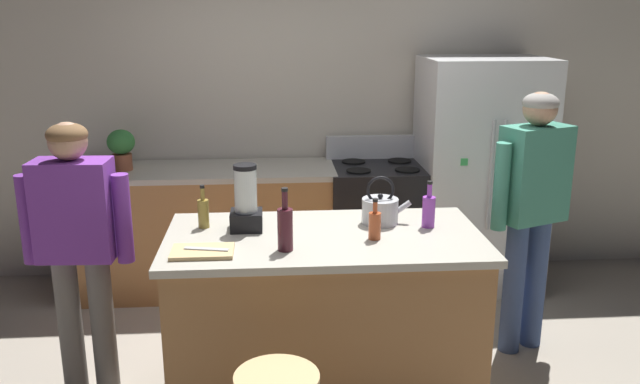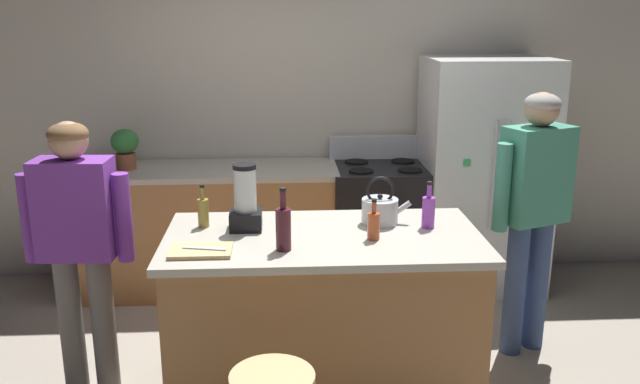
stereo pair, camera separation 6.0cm
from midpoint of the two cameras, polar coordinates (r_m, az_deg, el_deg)
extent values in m
cube|color=beige|center=(5.26, -0.73, 7.41)|extent=(8.00, 0.10, 2.70)
cube|color=#9E6B3D|center=(3.64, 0.76, -11.13)|extent=(1.60, 0.81, 0.91)
cube|color=#B2AD9E|center=(3.46, 0.79, -4.05)|extent=(1.66, 0.87, 0.04)
cube|color=#9E6B3D|center=(5.10, -9.51, -3.39)|extent=(2.00, 0.64, 0.91)
cube|color=#B2AD9E|center=(4.97, -9.76, 1.82)|extent=(2.00, 0.64, 0.04)
cube|color=silver|center=(5.14, 14.24, 1.38)|extent=(0.90, 0.70, 1.76)
cylinder|color=#B7BABF|center=(4.76, 15.16, 1.31)|extent=(0.02, 0.02, 0.79)
cylinder|color=#B7BABF|center=(4.79, 16.07, 1.32)|extent=(0.02, 0.02, 0.79)
cube|color=purple|center=(4.91, 17.99, -0.45)|extent=(0.05, 0.01, 0.05)
cube|color=#3FB259|center=(4.70, 12.96, 2.50)|extent=(0.05, 0.01, 0.05)
cube|color=red|center=(4.90, 16.35, -1.88)|extent=(0.05, 0.01, 0.05)
cube|color=#268CD8|center=(4.97, 18.38, -2.13)|extent=(0.05, 0.01, 0.05)
cube|color=#3FB259|center=(4.97, 18.84, -1.63)|extent=(0.05, 0.01, 0.05)
cube|color=black|center=(5.09, 5.64, -3.03)|extent=(0.76, 0.64, 0.95)
cube|color=black|center=(4.81, 6.22, -4.80)|extent=(0.60, 0.01, 0.24)
cube|color=#B7BABF|center=(5.22, 5.32, 3.89)|extent=(0.76, 0.06, 0.18)
cylinder|color=black|center=(4.79, 3.94, 1.83)|extent=(0.18, 0.18, 0.01)
cylinder|color=black|center=(4.85, 8.16, 1.88)|extent=(0.18, 0.18, 0.01)
cylinder|color=black|center=(5.08, 3.52, 2.63)|extent=(0.18, 0.18, 0.01)
cylinder|color=black|center=(5.14, 7.51, 2.67)|extent=(0.18, 0.18, 0.01)
cylinder|color=#66605B|center=(3.98, -20.34, -10.63)|extent=(0.14, 0.14, 0.80)
cylinder|color=#66605B|center=(3.93, -17.82, -10.78)|extent=(0.14, 0.14, 0.80)
cube|color=#723399|center=(3.72, -19.99, -1.37)|extent=(0.41, 0.24, 0.54)
cylinder|color=#723399|center=(3.82, -23.47, -2.07)|extent=(0.09, 0.09, 0.48)
cylinder|color=#723399|center=(3.66, -16.22, -2.14)|extent=(0.09, 0.09, 0.48)
sphere|color=tan|center=(3.63, -20.53, 4.21)|extent=(0.21, 0.21, 0.20)
ellipsoid|color=brown|center=(3.63, -20.58, 4.75)|extent=(0.22, 0.22, 0.12)
cylinder|color=#384C7A|center=(4.40, 18.67, -7.55)|extent=(0.17, 0.17, 0.86)
cylinder|color=#384C7A|center=(4.29, 16.91, -8.03)|extent=(0.17, 0.17, 0.86)
cube|color=#3F8C72|center=(4.12, 18.62, 1.43)|extent=(0.45, 0.35, 0.58)
cylinder|color=#3F8C72|center=(4.31, 20.98, 1.11)|extent=(0.12, 0.12, 0.52)
cylinder|color=#3F8C72|center=(3.97, 15.93, 0.38)|extent=(0.12, 0.12, 0.52)
sphere|color=tan|center=(4.05, 19.09, 6.78)|extent=(0.26, 0.26, 0.20)
ellipsoid|color=gray|center=(4.05, 19.14, 7.27)|extent=(0.27, 0.27, 0.12)
cylinder|color=tan|center=(2.84, -3.54, -15.91)|extent=(0.36, 0.36, 0.04)
cylinder|color=brown|center=(5.04, -16.12, 2.57)|extent=(0.14, 0.14, 0.12)
ellipsoid|color=#337A38|center=(5.01, -16.24, 4.24)|extent=(0.20, 0.20, 0.18)
cube|color=black|center=(3.55, -5.95, -2.42)|extent=(0.17, 0.17, 0.10)
cylinder|color=silver|center=(3.50, -6.03, 0.17)|extent=(0.12, 0.12, 0.23)
cylinder|color=black|center=(3.47, -6.09, 2.21)|extent=(0.12, 0.12, 0.02)
cylinder|color=#471923|center=(3.21, -2.65, -3.27)|extent=(0.08, 0.08, 0.21)
cylinder|color=#471923|center=(3.16, -2.69, -0.70)|extent=(0.03, 0.03, 0.09)
cylinder|color=black|center=(3.15, -2.70, 0.23)|extent=(0.03, 0.03, 0.02)
cylinder|color=purple|center=(3.59, 9.84, -1.77)|extent=(0.07, 0.07, 0.17)
cylinder|color=purple|center=(3.56, 9.92, 0.08)|extent=(0.03, 0.03, 0.07)
cylinder|color=black|center=(3.55, 9.96, 0.76)|extent=(0.03, 0.03, 0.02)
cylinder|color=#B24C26|center=(3.38, 5.17, -2.98)|extent=(0.06, 0.06, 0.14)
cylinder|color=#B24C26|center=(3.35, 5.21, -1.35)|extent=(0.02, 0.02, 0.06)
cylinder|color=black|center=(3.34, 5.23, -0.73)|extent=(0.03, 0.03, 0.02)
cylinder|color=olive|center=(3.61, -9.61, -1.82)|extent=(0.06, 0.06, 0.15)
cylinder|color=olive|center=(3.57, -9.69, -0.13)|extent=(0.02, 0.02, 0.07)
cylinder|color=black|center=(3.56, -9.72, 0.50)|extent=(0.03, 0.03, 0.02)
cylinder|color=#B7BABF|center=(3.63, 5.67, -1.67)|extent=(0.20, 0.20, 0.14)
sphere|color=black|center=(3.60, 5.70, -0.38)|extent=(0.03, 0.03, 0.03)
cylinder|color=#B7BABF|center=(3.64, 7.70, -1.32)|extent=(0.09, 0.03, 0.08)
torus|color=black|center=(3.59, 5.72, 0.15)|extent=(0.16, 0.02, 0.16)
cube|color=tan|center=(3.25, -9.77, -5.05)|extent=(0.30, 0.20, 0.02)
cube|color=#B7BABF|center=(3.24, -9.42, -4.83)|extent=(0.22, 0.08, 0.01)
camera|label=1|loc=(0.03, -89.54, 0.13)|focal=36.95mm
camera|label=2|loc=(0.03, 90.46, -0.13)|focal=36.95mm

